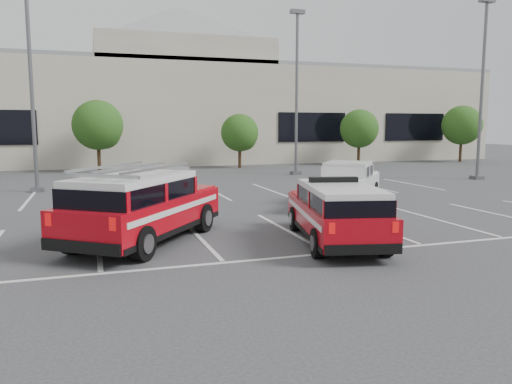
# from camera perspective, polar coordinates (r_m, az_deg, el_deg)

# --- Properties ---
(ground) EXTENTS (120.00, 120.00, 0.00)m
(ground) POSITION_cam_1_polar(r_m,az_deg,el_deg) (15.01, 3.59, -4.43)
(ground) COLOR #343437
(ground) RESTS_ON ground
(stall_markings) EXTENTS (23.00, 15.00, 0.01)m
(stall_markings) POSITION_cam_1_polar(r_m,az_deg,el_deg) (19.19, -1.41, -1.76)
(stall_markings) COLOR silver
(stall_markings) RESTS_ON ground
(convention_building) EXTENTS (60.00, 16.99, 13.20)m
(convention_building) POSITION_cam_1_polar(r_m,az_deg,el_deg) (45.86, -11.32, 9.44)
(convention_building) COLOR beige
(convention_building) RESTS_ON ground
(tree_mid_left) EXTENTS (3.37, 3.37, 4.85)m
(tree_mid_left) POSITION_cam_1_polar(r_m,az_deg,el_deg) (35.67, -17.48, 7.12)
(tree_mid_left) COLOR #3F2B19
(tree_mid_left) RESTS_ON ground
(tree_mid_right) EXTENTS (2.77, 2.77, 3.99)m
(tree_mid_right) POSITION_cam_1_polar(r_m,az_deg,el_deg) (37.21, -1.77, 6.64)
(tree_mid_right) COLOR #3F2B19
(tree_mid_right) RESTS_ON ground
(tree_right) EXTENTS (3.07, 3.07, 4.42)m
(tree_right) POSITION_cam_1_polar(r_m,az_deg,el_deg) (41.18, 11.80, 6.95)
(tree_right) COLOR #3F2B19
(tree_right) RESTS_ON ground
(tree_far_right) EXTENTS (3.37, 3.37, 4.85)m
(tree_far_right) POSITION_cam_1_polar(r_m,az_deg,el_deg) (46.98, 22.51, 6.92)
(tree_far_right) COLOR #3F2B19
(tree_far_right) RESTS_ON ground
(light_pole_left) EXTENTS (0.90, 0.60, 10.24)m
(light_pole_left) POSITION_cam_1_polar(r_m,az_deg,el_deg) (25.83, -24.32, 11.52)
(light_pole_left) COLOR #59595E
(light_pole_left) RESTS_ON ground
(light_pole_mid) EXTENTS (0.90, 0.60, 10.24)m
(light_pole_mid) POSITION_cam_1_polar(r_m,az_deg,el_deg) (32.21, 4.66, 11.24)
(light_pole_mid) COLOR #59595E
(light_pole_mid) RESTS_ON ground
(light_pole_right) EXTENTS (0.90, 0.60, 10.24)m
(light_pole_right) POSITION_cam_1_polar(r_m,az_deg,el_deg) (32.00, 24.41, 10.62)
(light_pole_right) COLOR #59595E
(light_pole_right) RESTS_ON ground
(fire_chief_suv) EXTENTS (2.85, 5.20, 1.73)m
(fire_chief_suv) POSITION_cam_1_polar(r_m,az_deg,el_deg) (13.49, 9.18, -2.81)
(fire_chief_suv) COLOR #AC0813
(fire_chief_suv) RESTS_ON ground
(white_pickup) EXTENTS (4.95, 5.42, 1.68)m
(white_pickup) POSITION_cam_1_polar(r_m,az_deg,el_deg) (19.99, 10.18, 0.43)
(white_pickup) COLOR silver
(white_pickup) RESTS_ON ground
(ladder_suv) EXTENTS (4.85, 5.52, 2.10)m
(ladder_suv) POSITION_cam_1_polar(r_m,az_deg,el_deg) (13.63, -12.91, -2.24)
(ladder_suv) COLOR #AC0813
(ladder_suv) RESTS_ON ground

